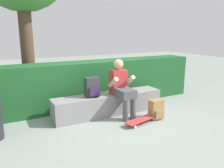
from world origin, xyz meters
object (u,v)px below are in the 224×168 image
at_px(backpack_on_bench, 92,87).
at_px(backpack_on_ground, 156,110).
at_px(person_skater, 122,86).
at_px(bench_main, 109,104).
at_px(skateboard_near_person, 142,119).

bearing_deg(backpack_on_bench, backpack_on_ground, -31.91).
xyz_separation_m(person_skater, backpack_on_ground, (0.54, -0.50, -0.45)).
bearing_deg(backpack_on_bench, bench_main, 1.40).
xyz_separation_m(bench_main, backpack_on_bench, (-0.39, -0.01, 0.42)).
relative_size(bench_main, person_skater, 2.04).
relative_size(skateboard_near_person, backpack_on_ground, 2.06).
bearing_deg(backpack_on_bench, person_skater, -19.50).
distance_m(bench_main, backpack_on_bench, 0.57).
height_order(bench_main, backpack_on_ground, bench_main).
distance_m(bench_main, skateboard_near_person, 0.86).
relative_size(skateboard_near_person, backpack_on_bench, 2.06).
distance_m(skateboard_near_person, backpack_on_ground, 0.42).
xyz_separation_m(skateboard_near_person, backpack_on_ground, (0.40, 0.07, 0.12)).
bearing_deg(bench_main, person_skater, -47.66).
bearing_deg(person_skater, bench_main, 132.34).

